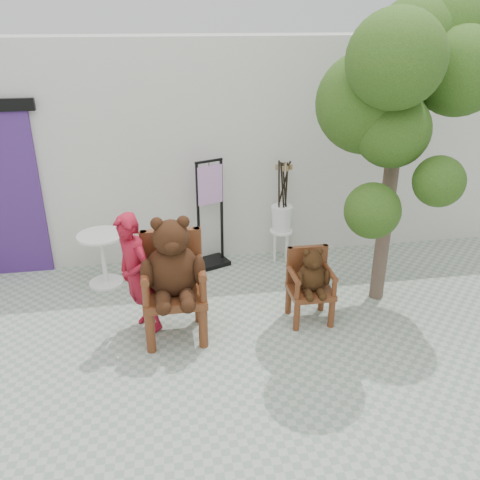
{
  "coord_description": "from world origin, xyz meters",
  "views": [
    {
      "loc": [
        -0.89,
        -4.06,
        3.25
      ],
      "look_at": [
        -0.03,
        1.02,
        0.95
      ],
      "focal_mm": 38.0,
      "sensor_mm": 36.0,
      "label": 1
    }
  ],
  "objects_px": {
    "display_stand": "(211,226)",
    "stool_bucket": "(282,218)",
    "chair_small": "(311,278)",
    "person": "(138,275)",
    "chair_big": "(173,271)",
    "cafe_table": "(103,253)",
    "tree": "(410,80)"
  },
  "relations": [
    {
      "from": "display_stand",
      "to": "stool_bucket",
      "type": "distance_m",
      "value": 1.0
    },
    {
      "from": "chair_small",
      "to": "person",
      "type": "height_order",
      "value": "person"
    },
    {
      "from": "chair_big",
      "to": "chair_small",
      "type": "relative_size",
      "value": 1.55
    },
    {
      "from": "display_stand",
      "to": "chair_big",
      "type": "bearing_deg",
      "value": -130.96
    },
    {
      "from": "chair_big",
      "to": "chair_small",
      "type": "bearing_deg",
      "value": 2.58
    },
    {
      "from": "cafe_table",
      "to": "display_stand",
      "type": "bearing_deg",
      "value": 12.69
    },
    {
      "from": "cafe_table",
      "to": "display_stand",
      "type": "distance_m",
      "value": 1.48
    },
    {
      "from": "person",
      "to": "display_stand",
      "type": "distance_m",
      "value": 1.78
    },
    {
      "from": "cafe_table",
      "to": "stool_bucket",
      "type": "xyz_separation_m",
      "value": [
        2.43,
        0.33,
        0.2
      ]
    },
    {
      "from": "tree",
      "to": "chair_small",
      "type": "bearing_deg",
      "value": -161.34
    },
    {
      "from": "display_stand",
      "to": "stool_bucket",
      "type": "height_order",
      "value": "display_stand"
    },
    {
      "from": "person",
      "to": "stool_bucket",
      "type": "relative_size",
      "value": 0.97
    },
    {
      "from": "chair_small",
      "to": "tree",
      "type": "distance_m",
      "value": 2.37
    },
    {
      "from": "person",
      "to": "chair_big",
      "type": "bearing_deg",
      "value": 34.38
    },
    {
      "from": "chair_small",
      "to": "person",
      "type": "xyz_separation_m",
      "value": [
        -1.9,
        0.08,
        0.17
      ]
    },
    {
      "from": "chair_small",
      "to": "tree",
      "type": "height_order",
      "value": "tree"
    },
    {
      "from": "display_stand",
      "to": "tree",
      "type": "distance_m",
      "value": 3.11
    },
    {
      "from": "display_stand",
      "to": "tree",
      "type": "height_order",
      "value": "tree"
    },
    {
      "from": "chair_big",
      "to": "tree",
      "type": "xyz_separation_m",
      "value": [
        2.61,
        0.43,
        1.81
      ]
    },
    {
      "from": "person",
      "to": "cafe_table",
      "type": "height_order",
      "value": "person"
    },
    {
      "from": "chair_small",
      "to": "cafe_table",
      "type": "xyz_separation_m",
      "value": [
        -2.38,
        1.25,
        -0.09
      ]
    },
    {
      "from": "chair_big",
      "to": "tree",
      "type": "distance_m",
      "value": 3.2
    },
    {
      "from": "chair_big",
      "to": "stool_bucket",
      "type": "relative_size",
      "value": 0.97
    },
    {
      "from": "tree",
      "to": "chair_big",
      "type": "bearing_deg",
      "value": -170.6
    },
    {
      "from": "chair_big",
      "to": "display_stand",
      "type": "height_order",
      "value": "display_stand"
    },
    {
      "from": "chair_small",
      "to": "tree",
      "type": "relative_size",
      "value": 0.25
    },
    {
      "from": "chair_small",
      "to": "stool_bucket",
      "type": "bearing_deg",
      "value": 88.18
    },
    {
      "from": "chair_big",
      "to": "display_stand",
      "type": "distance_m",
      "value": 1.76
    },
    {
      "from": "person",
      "to": "stool_bucket",
      "type": "height_order",
      "value": "stool_bucket"
    },
    {
      "from": "stool_bucket",
      "to": "tree",
      "type": "xyz_separation_m",
      "value": [
        1.02,
        -1.22,
        1.97
      ]
    },
    {
      "from": "person",
      "to": "display_stand",
      "type": "bearing_deg",
      "value": 113.22
    },
    {
      "from": "person",
      "to": "cafe_table",
      "type": "distance_m",
      "value": 1.3
    }
  ]
}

